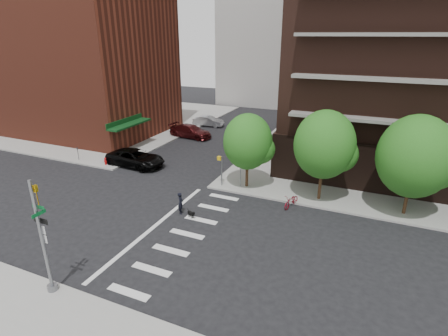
% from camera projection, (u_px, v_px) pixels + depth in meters
% --- Properties ---
extents(ground, '(120.00, 120.00, 0.00)m').
position_uv_depth(ground, '(149.00, 225.00, 23.85)').
color(ground, black).
rests_on(ground, ground).
extents(sidewalk_ne, '(39.00, 33.00, 0.15)m').
position_uv_depth(sidewalk_ne, '(446.00, 159.00, 36.25)').
color(sidewalk_ne, gray).
rests_on(sidewalk_ne, ground).
extents(sidewalk_nw, '(31.00, 33.00, 0.15)m').
position_uv_depth(sidewalk_nw, '(105.00, 119.00, 53.07)').
color(sidewalk_nw, gray).
rests_on(sidewalk_nw, ground).
extents(crosswalk, '(3.85, 13.00, 0.01)m').
position_uv_depth(crosswalk, '(177.00, 231.00, 23.02)').
color(crosswalk, silver).
rests_on(crosswalk, ground).
extents(midrise_nw, '(21.40, 15.50, 20.00)m').
position_uv_depth(midrise_nw, '(80.00, 51.00, 43.81)').
color(midrise_nw, maroon).
rests_on(midrise_nw, sidewalk_nw).
extents(tree_a, '(4.00, 4.00, 5.90)m').
position_uv_depth(tree_a, '(248.00, 142.00, 28.17)').
color(tree_a, '#301E11').
rests_on(tree_a, sidewalk_ne).
extents(tree_b, '(4.50, 4.50, 6.65)m').
position_uv_depth(tree_b, '(324.00, 145.00, 25.74)').
color(tree_b, '#301E11').
rests_on(tree_b, sidewalk_ne).
extents(tree_c, '(5.00, 5.00, 6.80)m').
position_uv_depth(tree_c, '(415.00, 157.00, 23.54)').
color(tree_c, '#301E11').
rests_on(tree_c, sidewalk_ne).
extents(traffic_signal, '(0.90, 0.75, 6.00)m').
position_uv_depth(traffic_signal, '(44.00, 247.00, 16.65)').
color(traffic_signal, slate).
rests_on(traffic_signal, sidewalk_s).
extents(pedestrian_signal, '(2.18, 0.67, 2.60)m').
position_uv_depth(pedestrian_signal, '(226.00, 166.00, 29.09)').
color(pedestrian_signal, slate).
rests_on(pedestrian_signal, sidewalk_ne).
extents(fire_hydrant, '(0.24, 0.24, 0.73)m').
position_uv_depth(fire_hydrant, '(105.00, 161.00, 34.24)').
color(fire_hydrant, '#A50C0C').
rests_on(fire_hydrant, sidewalk_nw).
extents(parking_meter, '(0.10, 0.08, 1.32)m').
position_uv_depth(parking_meter, '(78.00, 152.00, 35.41)').
color(parking_meter, black).
rests_on(parking_meter, sidewalk_nw).
extents(parked_car_black, '(3.04, 6.06, 1.65)m').
position_uv_depth(parked_car_black, '(136.00, 158.00, 34.15)').
color(parked_car_black, black).
rests_on(parked_car_black, ground).
extents(parked_car_maroon, '(2.73, 5.71, 1.60)m').
position_uv_depth(parked_car_maroon, '(191.00, 131.00, 43.63)').
color(parked_car_maroon, '#481213').
rests_on(parked_car_maroon, ground).
extents(parked_car_silver, '(1.93, 4.48, 1.43)m').
position_uv_depth(parked_car_silver, '(209.00, 121.00, 49.05)').
color(parked_car_silver, '#979A9D').
rests_on(parked_car_silver, ground).
extents(scooter, '(1.16, 2.02, 1.00)m').
position_uv_depth(scooter, '(292.00, 201.00, 26.12)').
color(scooter, maroon).
rests_on(scooter, ground).
extents(dog_walker, '(0.70, 0.58, 1.63)m').
position_uv_depth(dog_walker, '(181.00, 203.00, 25.09)').
color(dog_walker, black).
rests_on(dog_walker, ground).
extents(dog, '(0.65, 0.37, 0.54)m').
position_uv_depth(dog, '(191.00, 214.00, 24.61)').
color(dog, black).
rests_on(dog, ground).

